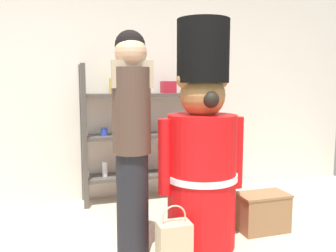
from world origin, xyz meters
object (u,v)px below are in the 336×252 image
object	(u,v)px
teddy_bear_guard	(202,150)
display_crate	(263,212)
merchandise_shelf	(144,132)
person_shopper	(132,135)
shopping_bag	(174,244)

from	to	relation	value
teddy_bear_guard	display_crate	xyz separation A→B (m)	(0.64, 0.08, -0.62)
display_crate	merchandise_shelf	bearing A→B (deg)	123.65
person_shopper	shopping_bag	size ratio (longest dim) A/B	3.68
person_shopper	display_crate	world-z (taller)	person_shopper
merchandise_shelf	shopping_bag	size ratio (longest dim) A/B	3.29
merchandise_shelf	display_crate	xyz separation A→B (m)	(0.81, -1.21, -0.60)
merchandise_shelf	person_shopper	xyz separation A→B (m)	(-0.40, -1.30, 0.17)
merchandise_shelf	teddy_bear_guard	world-z (taller)	teddy_bear_guard
person_shopper	display_crate	distance (m)	1.44
teddy_bear_guard	merchandise_shelf	bearing A→B (deg)	97.57
display_crate	shopping_bag	bearing A→B (deg)	-159.26
person_shopper	display_crate	xyz separation A→B (m)	(1.21, 0.08, -0.77)
teddy_bear_guard	person_shopper	bearing A→B (deg)	179.89
person_shopper	shopping_bag	world-z (taller)	person_shopper
merchandise_shelf	display_crate	world-z (taller)	merchandise_shelf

